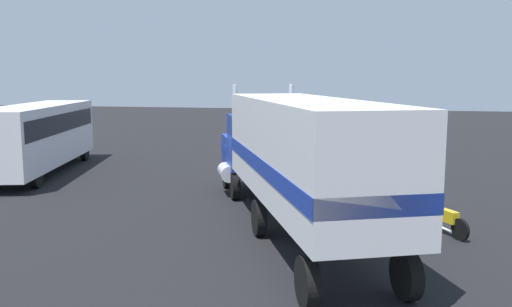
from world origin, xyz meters
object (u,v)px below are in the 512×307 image
at_px(semi_truck, 294,152).
at_px(parked_bus, 38,132).
at_px(motorcycle, 443,219).
at_px(person_bystander, 371,195).

xyz_separation_m(semi_truck, parked_bus, (7.57, 13.91, -0.46)).
height_order(parked_bus, motorcycle, parked_bus).
distance_m(person_bystander, parked_bus, 17.26).
distance_m(semi_truck, parked_bus, 15.84).
relative_size(person_bystander, parked_bus, 0.14).
bearing_deg(motorcycle, semi_truck, 100.66).
relative_size(parked_bus, motorcycle, 6.31).
xyz_separation_m(person_bystander, parked_bus, (5.74, 16.23, 1.17)).
height_order(semi_truck, person_bystander, semi_truck).
distance_m(semi_truck, motorcycle, 5.00).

